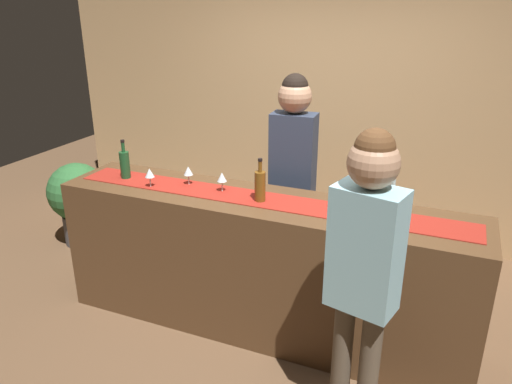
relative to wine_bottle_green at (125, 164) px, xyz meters
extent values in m
plane|color=brown|center=(1.11, 0.00, -1.14)|extent=(10.00, 10.00, 0.00)
cube|color=tan|center=(1.11, 1.90, 0.31)|extent=(6.00, 0.12, 2.90)
cube|color=#543821|center=(1.11, 0.00, -0.63)|extent=(2.96, 0.60, 1.03)
cube|color=maroon|center=(1.11, 0.00, -0.11)|extent=(2.82, 0.28, 0.01)
cylinder|color=#194723|center=(0.00, 0.00, -0.01)|extent=(0.07, 0.07, 0.21)
cylinder|color=#194723|center=(0.00, 0.00, 0.13)|extent=(0.03, 0.03, 0.08)
cylinder|color=black|center=(0.00, 0.00, 0.18)|extent=(0.03, 0.03, 0.02)
cylinder|color=brown|center=(1.12, -0.03, -0.01)|extent=(0.07, 0.07, 0.21)
cylinder|color=brown|center=(1.12, -0.03, 0.13)|extent=(0.03, 0.03, 0.08)
cylinder|color=black|center=(1.12, -0.03, 0.18)|extent=(0.03, 0.03, 0.02)
cylinder|color=#B2C6C1|center=(1.97, 0.00, -0.01)|extent=(0.07, 0.07, 0.21)
cylinder|color=#B2C6C1|center=(1.97, 0.00, 0.13)|extent=(0.03, 0.03, 0.08)
cylinder|color=black|center=(1.97, 0.00, 0.18)|extent=(0.03, 0.03, 0.02)
cylinder|color=silver|center=(0.80, 0.03, -0.11)|extent=(0.06, 0.06, 0.00)
cylinder|color=silver|center=(0.80, 0.03, -0.07)|extent=(0.01, 0.01, 0.08)
cone|color=silver|center=(0.80, 0.03, 0.00)|extent=(0.07, 0.07, 0.06)
cylinder|color=silver|center=(0.52, 0.06, -0.11)|extent=(0.06, 0.06, 0.00)
cylinder|color=silver|center=(0.52, 0.06, -0.07)|extent=(0.01, 0.01, 0.08)
cone|color=silver|center=(0.52, 0.06, 0.00)|extent=(0.07, 0.07, 0.06)
cylinder|color=silver|center=(0.28, -0.09, -0.11)|extent=(0.06, 0.06, 0.00)
cylinder|color=silver|center=(0.28, -0.09, -0.07)|extent=(0.01, 0.01, 0.08)
cone|color=silver|center=(0.28, -0.09, 0.00)|extent=(0.07, 0.07, 0.06)
cylinder|color=#26262B|center=(1.22, 0.59, -0.72)|extent=(0.11, 0.11, 0.84)
cylinder|color=#26262B|center=(1.06, 0.58, -0.72)|extent=(0.11, 0.11, 0.84)
cube|color=#2D384C|center=(1.14, 0.58, 0.03)|extent=(0.35, 0.22, 0.67)
sphere|color=tan|center=(1.14, 0.58, 0.50)|extent=(0.25, 0.25, 0.25)
sphere|color=black|center=(1.14, 0.58, 0.57)|extent=(0.20, 0.20, 0.20)
cylinder|color=brown|center=(1.87, -0.66, -0.73)|extent=(0.11, 0.11, 0.82)
cylinder|color=brown|center=(2.03, -0.70, -0.73)|extent=(0.11, 0.11, 0.82)
cube|color=#99D1E0|center=(1.95, -0.68, 0.01)|extent=(0.38, 0.28, 0.65)
sphere|color=tan|center=(1.95, -0.68, 0.46)|extent=(0.25, 0.25, 0.25)
sphere|color=brown|center=(1.95, -0.68, 0.52)|extent=(0.19, 0.19, 0.19)
cylinder|color=#4C4C51|center=(-1.08, 0.59, -0.99)|extent=(0.35, 0.35, 0.31)
sphere|color=#2D6633|center=(-1.08, 0.59, -0.60)|extent=(0.57, 0.57, 0.57)
camera|label=1|loc=(2.27, -2.85, 1.14)|focal=34.23mm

